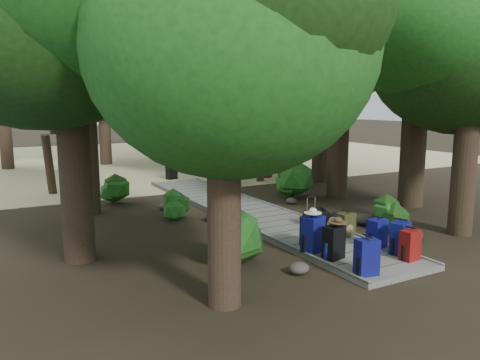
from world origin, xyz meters
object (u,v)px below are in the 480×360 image
lone_suitcase_on_sand (172,171)px  sun_lounger (203,163)px  backpack_right_b (400,236)px  backpack_right_d (346,223)px  suitcase_on_boardwalk (310,231)px  backpack_left_b (334,241)px  backpack_right_c (377,232)px  duffel_right_black (323,218)px  duffel_right_khaki (340,226)px  backpack_left_a (367,255)px  backpack_left_c (313,232)px  kayak (68,176)px  backpack_right_a (410,243)px

lone_suitcase_on_sand → sun_lounger: size_ratio=0.40×
backpack_right_b → backpack_right_d: backpack_right_b is taller
backpack_right_d → suitcase_on_boardwalk: (-1.19, -0.20, 0.02)m
backpack_left_b → backpack_right_c: 1.32m
duffel_right_black → backpack_right_c: bearing=-67.3°
suitcase_on_boardwalk → duffel_right_black: bearing=43.0°
backpack_right_c → duffel_right_khaki: (0.04, 1.25, -0.17)m
backpack_left_b → lone_suitcase_on_sand: backpack_left_b is taller
backpack_left_a → lone_suitcase_on_sand: backpack_left_a is taller
backpack_left_c → suitcase_on_boardwalk: size_ratio=1.29×
kayak → sun_lounger: (6.30, -0.11, 0.15)m
backpack_right_b → backpack_right_d: size_ratio=1.23×
backpack_left_b → sun_lounger: (3.32, 13.69, -0.19)m
backpack_right_d → duffel_right_khaki: 0.26m
backpack_right_c → sun_lounger: 13.72m
backpack_right_c → kayak: 14.34m
backpack_right_b → duffel_right_khaki: (-0.06, 1.81, -0.20)m
backpack_right_a → backpack_right_d: (0.04, 1.94, -0.03)m
backpack_right_c → backpack_right_d: (0.02, 1.03, -0.04)m
backpack_left_c → duffel_right_black: backpack_left_c is taller
duffel_right_khaki → sun_lounger: (1.96, 12.31, 0.01)m
duffel_right_black → sun_lounger: size_ratio=0.40×
backpack_right_b → backpack_right_c: size_ratio=1.08×
backpack_right_c → duffel_right_khaki: size_ratio=1.32×
backpack_right_a → duffel_right_khaki: 2.18m
backpack_right_b → backpack_right_c: backpack_right_b is taller
duffel_right_black → suitcase_on_boardwalk: bearing=-113.7°
backpack_right_d → lone_suitcase_on_sand: lone_suitcase_on_sand is taller
backpack_left_c → lone_suitcase_on_sand: bearing=66.8°
sun_lounger → backpack_right_a: bearing=-107.9°
suitcase_on_boardwalk → sun_lounger: (3.17, 12.74, -0.14)m
backpack_right_c → backpack_right_d: 1.03m
backpack_left_a → backpack_right_a: bearing=18.6°
backpack_right_b → kayak: (-4.40, 14.23, -0.34)m
backpack_left_b → kayak: 14.13m
duffel_right_black → kayak: bearing=135.2°
duffel_right_black → backpack_left_b: bearing=-99.2°
lone_suitcase_on_sand → backpack_right_d: bearing=-103.2°
backpack_right_a → backpack_right_b: 0.39m
suitcase_on_boardwalk → backpack_right_c: bearing=-33.9°
duffel_right_black → kayak: size_ratio=0.26×
backpack_right_a → duffel_right_black: 2.85m
kayak → suitcase_on_boardwalk: bearing=-79.1°
backpack_left_b → backpack_right_c: size_ratio=1.08×
backpack_left_b → duffel_right_khaki: size_ratio=1.42×
lone_suitcase_on_sand → backpack_left_b: bearing=-109.9°
backpack_right_a → suitcase_on_boardwalk: size_ratio=1.03×
backpack_left_a → duffel_right_khaki: 2.77m
backpack_left_a → duffel_right_khaki: size_ratio=1.41×
backpack_left_a → backpack_left_b: 1.00m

